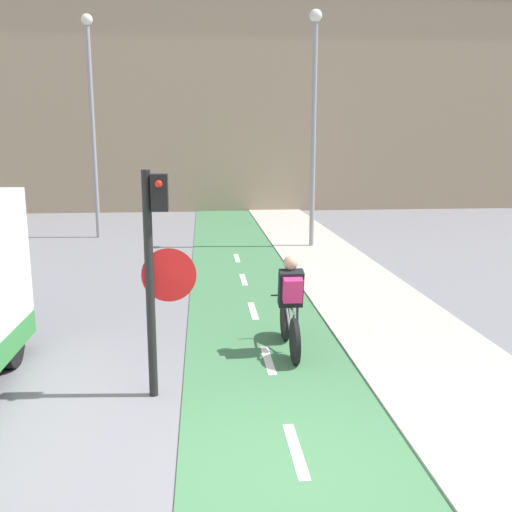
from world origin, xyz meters
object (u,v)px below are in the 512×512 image
Objects in this scene: street_lamp_far at (92,105)px; traffic_light_pole at (156,259)px; cyclist_near at (290,307)px; street_lamp_sidewalk at (314,106)px.

traffic_light_pole is at bearing -76.82° from street_lamp_far.
cyclist_near is (4.80, -11.22, -3.61)m from street_lamp_far.
cyclist_near is (1.86, 1.33, -1.06)m from traffic_light_pole.
cyclist_near is at bearing -66.83° from street_lamp_far.
traffic_light_pole reaches higher than cyclist_near.
street_lamp_sidewalk is (3.87, 10.10, 2.41)m from traffic_light_pole.
traffic_light_pole is 11.09m from street_lamp_sidewalk.
street_lamp_sidewalk is at bearing 77.09° from cyclist_near.
cyclist_near is at bearing -102.91° from street_lamp_sidewalk.
street_lamp_far reaches higher than street_lamp_sidewalk.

